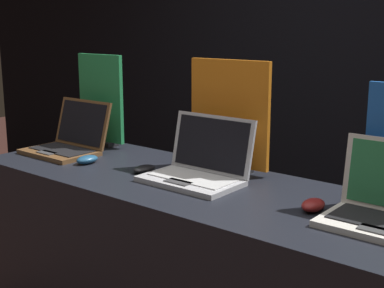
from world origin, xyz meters
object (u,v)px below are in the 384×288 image
Objects in this scene: promo_stand_front at (101,102)px; mouse_front at (87,159)px; laptop_front at (69,141)px; mouse_middle at (144,169)px; promo_stand_middle at (229,118)px; mouse_back at (313,205)px; laptop_middle at (199,166)px.

mouse_front is at bearing -51.76° from promo_stand_front.
mouse_middle is at bearing -2.85° from laptop_front.
laptop_front is 0.76× the size of promo_stand_front.
mouse_back is (0.51, -0.23, -0.20)m from promo_stand_middle.
laptop_middle is (0.77, -0.19, -0.16)m from promo_stand_front.
mouse_back is at bearing -4.26° from laptop_middle.
mouse_back is at bearing 0.76° from mouse_middle.
mouse_front is 0.42m from promo_stand_front.
mouse_front is at bearing -169.27° from laptop_middle.
mouse_back is at bearing -0.71° from laptop_front.
promo_stand_front is at bearing 166.30° from laptop_middle.
laptop_middle reaches higher than mouse_middle.
mouse_middle is (-0.25, -0.05, -0.04)m from laptop_middle.
laptop_middle is 0.25m from promo_stand_middle.
mouse_front is (0.23, -0.08, -0.04)m from laptop_front.
laptop_middle is 0.26m from mouse_middle.
laptop_middle is at bearing 175.74° from mouse_back.
promo_stand_front is 0.99× the size of promo_stand_middle.
promo_stand_front is 0.61m from mouse_middle.
promo_stand_front is at bearing 155.69° from mouse_middle.
promo_stand_middle is (0.54, 0.30, 0.20)m from mouse_front.
laptop_middle is 3.67× the size of mouse_back.
promo_stand_middle reaches higher than promo_stand_front.
promo_stand_middle is at bearing 0.68° from promo_stand_front.
laptop_front is 0.26m from promo_stand_front.
mouse_middle is 0.75m from mouse_back.
promo_stand_front is (0.00, 0.21, 0.16)m from laptop_front.
laptop_front is 0.77m from laptop_middle.
mouse_front is 0.23× the size of promo_stand_middle.
mouse_front is at bearing -176.44° from mouse_back.
mouse_front is 0.30m from mouse_middle.
laptop_front is at bearing -90.00° from promo_stand_front.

